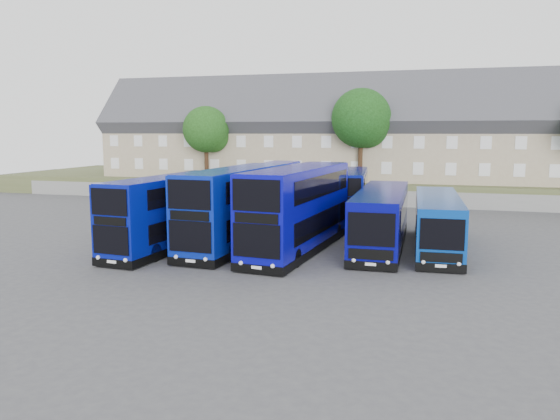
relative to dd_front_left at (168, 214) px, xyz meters
The scene contains 13 objects.
ground 6.83m from the dd_front_left, 11.68° to the right, with size 120.00×120.00×0.00m, color #424247.
retaining_wall 23.60m from the dd_front_left, 74.34° to the left, with size 70.00×0.40×1.50m, color slate.
earth_bank 33.32m from the dd_front_left, 78.99° to the left, with size 80.00×20.00×2.00m, color #4F542F.
terrace_row 31.55m from the dd_front_left, 66.68° to the left, with size 66.00×10.40×11.20m.
dd_front_left is the anchor object (origin of this frame).
dd_front_mid 4.11m from the dd_front_left, 26.12° to the left, with size 3.46×12.11×4.76m.
dd_front_right 7.81m from the dd_front_left, 11.70° to the left, with size 4.04×12.56×4.91m.
dd_rear_left 13.74m from the dd_front_left, 79.87° to the left, with size 2.64×10.98×4.35m.
dd_rear_right 15.95m from the dd_front_left, 55.33° to the left, with size 3.16×10.14×3.97m.
coach_east_a 12.92m from the dd_front_left, 18.10° to the left, with size 2.84×12.83×3.50m.
coach_east_b 16.10m from the dd_front_left, 14.65° to the left, with size 2.86×11.83×3.21m.
tree_west 25.42m from the dd_front_left, 107.49° to the left, with size 4.80×4.80×7.65m.
tree_mid 26.41m from the dd_front_left, 70.69° to the left, with size 5.76×5.76×9.18m.
Camera 1 is at (8.80, -28.01, 7.00)m, focal length 35.00 mm.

